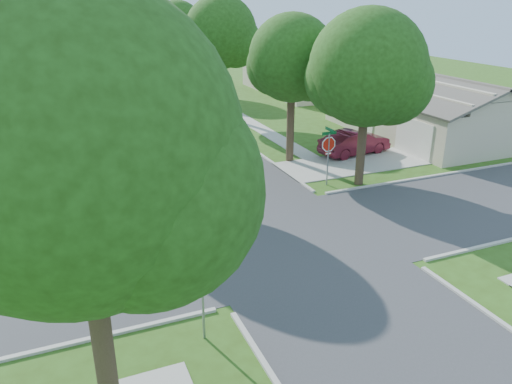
{
  "coord_description": "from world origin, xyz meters",
  "views": [
    {
      "loc": [
        -7.8,
        -15.99,
        9.02
      ],
      "look_at": [
        -0.59,
        1.4,
        1.6
      ],
      "focal_mm": 35.0,
      "sensor_mm": 36.0,
      "label": 1
    }
  ],
  "objects_px": {
    "car_curb_east": "(198,107)",
    "car_curb_west": "(118,84)",
    "tree_ne_corner": "(368,73)",
    "house_ne_near": "(424,112)",
    "stop_sign_sw": "(202,275)",
    "car_driveway": "(355,142)",
    "tree_w_far": "(78,37)",
    "tree_sw_corner": "(82,162)",
    "house_ne_far": "(303,76)",
    "tree_e_mid": "(222,36)",
    "tree_e_far": "(178,29)",
    "stop_sign_ne": "(329,147)",
    "tree_w_near": "(116,61)",
    "tree_e_near": "(293,62)",
    "tree_w_mid": "(90,36)"
  },
  "relations": [
    {
      "from": "car_curb_east",
      "to": "car_curb_west",
      "type": "xyz_separation_m",
      "value": [
        -4.4,
        13.22,
        0.07
      ]
    },
    {
      "from": "tree_ne_corner",
      "to": "house_ne_near",
      "type": "xyz_separation_m",
      "value": [
        9.63,
        6.79,
        -4.08
      ]
    },
    {
      "from": "stop_sign_sw",
      "to": "car_driveway",
      "type": "height_order",
      "value": "stop_sign_sw"
    },
    {
      "from": "tree_w_far",
      "to": "tree_sw_corner",
      "type": "relative_size",
      "value": 0.84
    },
    {
      "from": "tree_w_far",
      "to": "car_curb_east",
      "type": "bearing_deg",
      "value": -54.86
    },
    {
      "from": "house_ne_far",
      "to": "car_curb_west",
      "type": "bearing_deg",
      "value": 157.64
    },
    {
      "from": "tree_e_mid",
      "to": "tree_w_far",
      "type": "distance_m",
      "value": 16.06
    },
    {
      "from": "tree_e_far",
      "to": "tree_sw_corner",
      "type": "bearing_deg",
      "value": -106.56
    },
    {
      "from": "tree_w_far",
      "to": "car_driveway",
      "type": "xyz_separation_m",
      "value": [
        13.58,
        -25.31,
        -4.76
      ]
    },
    {
      "from": "stop_sign_ne",
      "to": "tree_e_far",
      "type": "relative_size",
      "value": 0.34
    },
    {
      "from": "tree_e_far",
      "to": "tree_sw_corner",
      "type": "height_order",
      "value": "tree_sw_corner"
    },
    {
      "from": "stop_sign_ne",
      "to": "car_driveway",
      "type": "distance_m",
      "value": 5.96
    },
    {
      "from": "tree_e_far",
      "to": "tree_w_near",
      "type": "distance_m",
      "value": 26.71
    },
    {
      "from": "house_ne_far",
      "to": "car_driveway",
      "type": "relative_size",
      "value": 2.99
    },
    {
      "from": "stop_sign_sw",
      "to": "stop_sign_ne",
      "type": "bearing_deg",
      "value": 45.0
    },
    {
      "from": "tree_e_mid",
      "to": "tree_w_near",
      "type": "relative_size",
      "value": 1.03
    },
    {
      "from": "stop_sign_sw",
      "to": "stop_sign_ne",
      "type": "distance_m",
      "value": 13.29
    },
    {
      "from": "tree_e_near",
      "to": "tree_e_far",
      "type": "relative_size",
      "value": 0.95
    },
    {
      "from": "stop_sign_ne",
      "to": "car_curb_west",
      "type": "bearing_deg",
      "value": 100.65
    },
    {
      "from": "tree_ne_corner",
      "to": "tree_w_far",
      "type": "bearing_deg",
      "value": 110.28
    },
    {
      "from": "tree_w_mid",
      "to": "stop_sign_sw",
      "type": "bearing_deg",
      "value": -90.13
    },
    {
      "from": "tree_e_mid",
      "to": "house_ne_near",
      "type": "bearing_deg",
      "value": -41.7
    },
    {
      "from": "stop_sign_ne",
      "to": "tree_w_near",
      "type": "relative_size",
      "value": 0.33
    },
    {
      "from": "tree_e_mid",
      "to": "tree_e_near",
      "type": "bearing_deg",
      "value": -90.03
    },
    {
      "from": "tree_w_mid",
      "to": "house_ne_near",
      "type": "xyz_separation_m",
      "value": [
        20.63,
        -10.01,
        -4.97
      ]
    },
    {
      "from": "tree_e_far",
      "to": "tree_w_near",
      "type": "bearing_deg",
      "value": -110.6
    },
    {
      "from": "tree_e_far",
      "to": "car_curb_west",
      "type": "xyz_separation_m",
      "value": [
        -5.95,
        2.06,
        -5.25
      ]
    },
    {
      "from": "house_ne_near",
      "to": "house_ne_far",
      "type": "relative_size",
      "value": 1.0
    },
    {
      "from": "tree_w_mid",
      "to": "car_driveway",
      "type": "relative_size",
      "value": 2.1
    },
    {
      "from": "tree_w_near",
      "to": "car_curb_west",
      "type": "relative_size",
      "value": 1.78
    },
    {
      "from": "tree_e_near",
      "to": "tree_w_mid",
      "type": "height_order",
      "value": "tree_w_mid"
    },
    {
      "from": "house_ne_far",
      "to": "car_driveway",
      "type": "distance_m",
      "value": 21.5
    },
    {
      "from": "tree_w_far",
      "to": "tree_e_mid",
      "type": "bearing_deg",
      "value": -54.1
    },
    {
      "from": "tree_e_near",
      "to": "tree_w_near",
      "type": "height_order",
      "value": "tree_w_near"
    },
    {
      "from": "car_curb_west",
      "to": "tree_ne_corner",
      "type": "bearing_deg",
      "value": 100.21
    },
    {
      "from": "house_ne_far",
      "to": "house_ne_near",
      "type": "bearing_deg",
      "value": -90.0
    },
    {
      "from": "tree_sw_corner",
      "to": "house_ne_far",
      "type": "distance_m",
      "value": 43.2
    },
    {
      "from": "car_curb_east",
      "to": "stop_sign_ne",
      "type": "bearing_deg",
      "value": -89.53
    },
    {
      "from": "tree_ne_corner",
      "to": "car_driveway",
      "type": "distance_m",
      "value": 7.09
    },
    {
      "from": "tree_ne_corner",
      "to": "tree_sw_corner",
      "type": "bearing_deg",
      "value": -140.93
    },
    {
      "from": "tree_w_near",
      "to": "house_ne_near",
      "type": "distance_m",
      "value": 21.24
    },
    {
      "from": "tree_e_near",
      "to": "car_driveway",
      "type": "relative_size",
      "value": 1.82
    },
    {
      "from": "house_ne_far",
      "to": "tree_w_mid",
      "type": "bearing_deg",
      "value": -158.83
    },
    {
      "from": "tree_w_near",
      "to": "tree_e_far",
      "type": "bearing_deg",
      "value": 69.4
    },
    {
      "from": "car_curb_east",
      "to": "car_driveway",
      "type": "bearing_deg",
      "value": -72.22
    },
    {
      "from": "car_driveway",
      "to": "car_curb_west",
      "type": "height_order",
      "value": "car_driveway"
    },
    {
      "from": "stop_sign_sw",
      "to": "tree_sw_corner",
      "type": "distance_m",
      "value": 5.54
    },
    {
      "from": "tree_w_near",
      "to": "house_ne_far",
      "type": "distance_m",
      "value": 29.1
    },
    {
      "from": "stop_sign_ne",
      "to": "car_driveway",
      "type": "height_order",
      "value": "stop_sign_ne"
    },
    {
      "from": "stop_sign_ne",
      "to": "house_ne_near",
      "type": "height_order",
      "value": "house_ne_near"
    }
  ]
}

